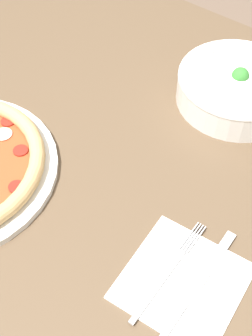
# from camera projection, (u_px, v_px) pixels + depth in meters

# --- Properties ---
(ground_plane) EXTENTS (8.00, 8.00, 0.00)m
(ground_plane) POSITION_uv_depth(u_px,v_px,m) (97.00, 315.00, 1.39)
(ground_plane) COLOR brown
(dining_table) EXTENTS (1.09, 1.04, 0.74)m
(dining_table) POSITION_uv_depth(u_px,v_px,m) (82.00, 184.00, 0.90)
(dining_table) COLOR brown
(dining_table) RESTS_ON ground_plane
(bowl) EXTENTS (0.23, 0.23, 0.08)m
(bowl) POSITION_uv_depth(u_px,v_px,m) (238.00, 86.00, 0.88)
(bowl) COLOR white
(bowl) RESTS_ON dining_table
(napkin) EXTENTS (0.18, 0.18, 0.00)m
(napkin) POSITION_uv_depth(u_px,v_px,m) (183.00, 282.00, 0.66)
(napkin) COLOR white
(napkin) RESTS_ON dining_table
(fork) EXTENTS (0.02, 0.19, 0.00)m
(fork) POSITION_uv_depth(u_px,v_px,m) (168.00, 272.00, 0.67)
(fork) COLOR silver
(fork) RESTS_ON napkin
(knife) EXTENTS (0.02, 0.22, 0.01)m
(knife) POSITION_uv_depth(u_px,v_px,m) (191.00, 294.00, 0.64)
(knife) COLOR silver
(knife) RESTS_ON napkin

